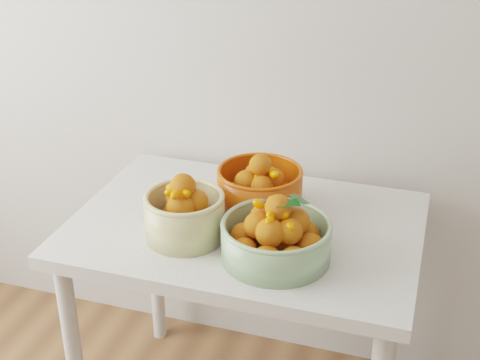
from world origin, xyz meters
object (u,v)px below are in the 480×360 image
at_px(bowl_green, 277,237).
at_px(table, 245,250).
at_px(bowl_orange, 259,189).
at_px(bowl_cream, 185,214).

bearing_deg(bowl_green, table, 130.78).
bearing_deg(table, bowl_orange, 77.26).
relative_size(bowl_cream, bowl_orange, 0.77).
distance_m(table, bowl_cream, 0.25).
bearing_deg(bowl_orange, table, -102.74).
relative_size(bowl_cream, bowl_green, 0.81).
relative_size(bowl_green, bowl_orange, 0.95).
relative_size(table, bowl_cream, 3.94).
height_order(table, bowl_green, bowl_green).
bearing_deg(table, bowl_green, -49.22).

